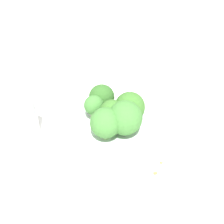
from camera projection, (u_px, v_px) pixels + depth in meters
ground_plane at (112, 146)px, 0.58m from camera, size 3.00×3.00×0.00m
bowl at (112, 136)px, 0.56m from camera, size 0.16×0.16×0.05m
broccoli_floret_0 at (111, 111)px, 0.53m from camera, size 0.04×0.04×0.05m
broccoli_floret_1 at (102, 98)px, 0.57m from camera, size 0.05×0.05×0.05m
broccoli_floret_2 at (106, 123)px, 0.51m from camera, size 0.05×0.05×0.06m
broccoli_floret_3 at (130, 107)px, 0.54m from camera, size 0.05×0.05×0.06m
broccoli_floret_4 at (125, 118)px, 0.51m from camera, size 0.06×0.06×0.06m
broccoli_floret_5 at (94, 106)px, 0.55m from camera, size 0.04×0.04×0.05m
pepper_shaker at (29, 118)px, 0.58m from camera, size 0.03×0.03×0.08m
almond_crumb_0 at (161, 162)px, 0.55m from camera, size 0.01×0.01×0.01m
almond_crumb_1 at (155, 173)px, 0.53m from camera, size 0.00×0.01×0.01m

